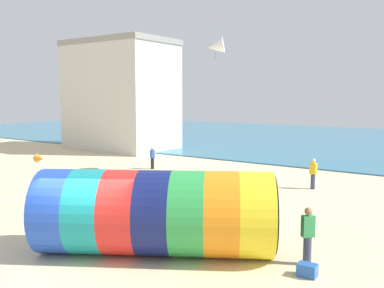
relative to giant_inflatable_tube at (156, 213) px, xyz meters
name	(u,v)px	position (x,y,z in m)	size (l,w,h in m)	color
ground_plane	(87,260)	(-1.40, -1.64, -1.33)	(120.00, 120.00, 0.00)	beige
sea	(376,142)	(-1.40, 38.03, -1.28)	(120.00, 40.00, 0.10)	teal
giant_inflatable_tube	(156,213)	(0.00, 0.00, 0.00)	(7.62, 6.00, 2.66)	blue
kite_handler	(308,235)	(4.22, 1.87, -0.44)	(0.41, 0.41, 1.73)	#383D56
kite_white_delta	(215,46)	(-6.25, 13.47, 6.77)	(1.52, 1.44, 2.00)	white
bystander_near_water	(313,174)	(0.81, 12.10, -0.49)	(0.38, 0.26, 1.65)	#383D56
bystander_mid_beach	(152,158)	(-10.35, 12.02, -0.56)	(0.42, 0.37, 1.53)	black
promenade_building	(121,95)	(-19.88, 18.82, 3.69)	(9.67, 6.45, 10.02)	beige
beach_flag	(40,161)	(-7.68, 1.27, 0.81)	(0.47, 0.36, 2.42)	silver
cooler_box	(307,270)	(4.53, 1.05, -1.15)	(0.52, 0.36, 0.36)	#2659B2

